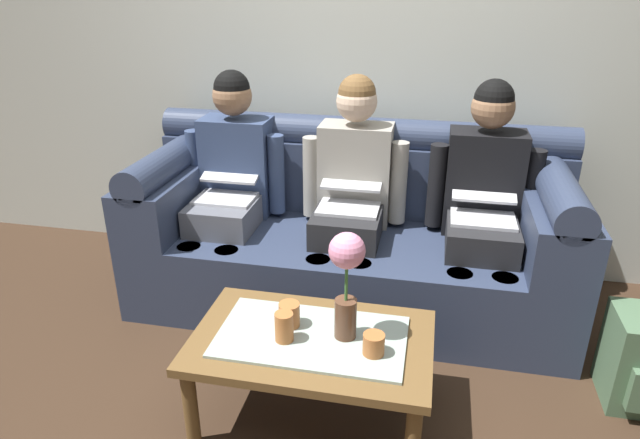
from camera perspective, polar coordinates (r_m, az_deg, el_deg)
The scene contains 10 objects.
back_wall_patterned at distance 3.27m, azimuth 5.17°, elevation 19.78°, with size 6.00×0.12×2.90m, color silver.
couch at distance 3.03m, azimuth 3.18°, elevation -1.71°, with size 2.27×0.88×0.96m.
person_left at distance 3.08m, azimuth -9.09°, elevation 4.24°, with size 0.56×0.67×1.22m.
person_middle at distance 2.92m, azimuth 3.29°, elevation 3.38°, with size 0.56×0.67×1.22m.
person_right at distance 2.90m, azimuth 16.42°, elevation 2.30°, with size 0.56×0.67×1.22m.
coffee_table at distance 2.22m, azimuth -0.86°, elevation -12.98°, with size 0.93×0.58×0.40m.
flower_vase at distance 2.04m, azimuth 2.73°, elevation -5.52°, with size 0.13×0.13×0.44m.
cup_near_left at distance 2.22m, azimuth -3.16°, elevation -9.70°, with size 0.08×0.08×0.10m, color #B26633.
cup_near_right at distance 2.14m, azimuth -3.69°, elevation -10.91°, with size 0.07×0.07×0.12m, color #B26633.
cup_far_center at distance 2.08m, azimuth 5.52°, elevation -12.58°, with size 0.08×0.08×0.08m, color #B26633.
Camera 1 is at (0.40, -1.54, 1.67)m, focal length 31.26 mm.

